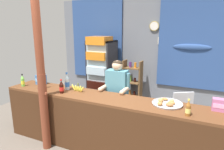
{
  "coord_description": "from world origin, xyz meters",
  "views": [
    {
      "loc": [
        1.37,
        -2.37,
        2.09
      ],
      "look_at": [
        -0.01,
        0.62,
        1.3
      ],
      "focal_mm": 32.02,
      "sensor_mm": 36.0,
      "label": 1
    }
  ],
  "objects_px": {
    "plastic_lawn_chair": "(179,107)",
    "soda_bottle_cola": "(61,87)",
    "soda_bottle_lime_soda": "(23,81)",
    "snack_box_wafer": "(220,105)",
    "soda_bottle_orange_soda": "(44,83)",
    "snack_box_biscuit": "(41,80)",
    "banana_bunch": "(78,88)",
    "shopkeeper": "(117,90)",
    "soda_bottle_water": "(67,82)",
    "pastry_tray": "(167,103)",
    "bottle_shelf_rack": "(132,83)",
    "stall_counter": "(106,122)",
    "soda_bottle_iced_tea": "(188,109)",
    "timber_post": "(41,77)",
    "drink_fridge": "(101,69)"
  },
  "relations": [
    {
      "from": "stall_counter",
      "to": "plastic_lawn_chair",
      "type": "distance_m",
      "value": 1.69
    },
    {
      "from": "plastic_lawn_chair",
      "to": "soda_bottle_iced_tea",
      "type": "relative_size",
      "value": 3.77
    },
    {
      "from": "shopkeeper",
      "to": "snack_box_wafer",
      "type": "distance_m",
      "value": 1.71
    },
    {
      "from": "snack_box_biscuit",
      "to": "pastry_tray",
      "type": "height_order",
      "value": "snack_box_biscuit"
    },
    {
      "from": "shopkeeper",
      "to": "banana_bunch",
      "type": "xyz_separation_m",
      "value": [
        -0.57,
        -0.43,
        0.08
      ]
    },
    {
      "from": "snack_box_biscuit",
      "to": "snack_box_wafer",
      "type": "relative_size",
      "value": 0.91
    },
    {
      "from": "banana_bunch",
      "to": "soda_bottle_iced_tea",
      "type": "bearing_deg",
      "value": -7.32
    },
    {
      "from": "soda_bottle_cola",
      "to": "banana_bunch",
      "type": "distance_m",
      "value": 0.29
    },
    {
      "from": "soda_bottle_orange_soda",
      "to": "snack_box_biscuit",
      "type": "bearing_deg",
      "value": 145.12
    },
    {
      "from": "stall_counter",
      "to": "bottle_shelf_rack",
      "type": "height_order",
      "value": "bottle_shelf_rack"
    },
    {
      "from": "soda_bottle_iced_tea",
      "to": "pastry_tray",
      "type": "bearing_deg",
      "value": 138.31
    },
    {
      "from": "soda_bottle_lime_soda",
      "to": "snack_box_wafer",
      "type": "distance_m",
      "value": 3.41
    },
    {
      "from": "stall_counter",
      "to": "snack_box_biscuit",
      "type": "height_order",
      "value": "snack_box_biscuit"
    },
    {
      "from": "stall_counter",
      "to": "soda_bottle_iced_tea",
      "type": "xyz_separation_m",
      "value": [
        1.21,
        -0.05,
        0.46
      ]
    },
    {
      "from": "soda_bottle_orange_soda",
      "to": "snack_box_wafer",
      "type": "relative_size",
      "value": 1.19
    },
    {
      "from": "shopkeeper",
      "to": "banana_bunch",
      "type": "height_order",
      "value": "shopkeeper"
    },
    {
      "from": "soda_bottle_cola",
      "to": "banana_bunch",
      "type": "relative_size",
      "value": 0.93
    },
    {
      "from": "banana_bunch",
      "to": "shopkeeper",
      "type": "bearing_deg",
      "value": 36.88
    },
    {
      "from": "plastic_lawn_chair",
      "to": "soda_bottle_orange_soda",
      "type": "bearing_deg",
      "value": -150.96
    },
    {
      "from": "shopkeeper",
      "to": "banana_bunch",
      "type": "bearing_deg",
      "value": -143.12
    },
    {
      "from": "shopkeeper",
      "to": "soda_bottle_orange_soda",
      "type": "relative_size",
      "value": 6.18
    },
    {
      "from": "stall_counter",
      "to": "snack_box_biscuit",
      "type": "distance_m",
      "value": 1.68
    },
    {
      "from": "plastic_lawn_chair",
      "to": "soda_bottle_cola",
      "type": "relative_size",
      "value": 3.48
    },
    {
      "from": "soda_bottle_water",
      "to": "snack_box_biscuit",
      "type": "relative_size",
      "value": 1.72
    },
    {
      "from": "banana_bunch",
      "to": "soda_bottle_lime_soda",
      "type": "bearing_deg",
      "value": -171.39
    },
    {
      "from": "bottle_shelf_rack",
      "to": "shopkeeper",
      "type": "relative_size",
      "value": 0.84
    },
    {
      "from": "stall_counter",
      "to": "soda_bottle_cola",
      "type": "bearing_deg",
      "value": -179.45
    },
    {
      "from": "drink_fridge",
      "to": "soda_bottle_iced_tea",
      "type": "height_order",
      "value": "drink_fridge"
    },
    {
      "from": "snack_box_biscuit",
      "to": "snack_box_wafer",
      "type": "distance_m",
      "value": 3.19
    },
    {
      "from": "soda_bottle_lime_soda",
      "to": "shopkeeper",
      "type": "bearing_deg",
      "value": 19.28
    },
    {
      "from": "bottle_shelf_rack",
      "to": "shopkeeper",
      "type": "height_order",
      "value": "shopkeeper"
    },
    {
      "from": "pastry_tray",
      "to": "soda_bottle_cola",
      "type": "bearing_deg",
      "value": -172.55
    },
    {
      "from": "timber_post",
      "to": "soda_bottle_water",
      "type": "bearing_deg",
      "value": 71.28
    },
    {
      "from": "stall_counter",
      "to": "snack_box_wafer",
      "type": "bearing_deg",
      "value": 10.33
    },
    {
      "from": "timber_post",
      "to": "plastic_lawn_chair",
      "type": "bearing_deg",
      "value": 38.9
    },
    {
      "from": "timber_post",
      "to": "drink_fridge",
      "type": "bearing_deg",
      "value": 91.4
    },
    {
      "from": "timber_post",
      "to": "banana_bunch",
      "type": "xyz_separation_m",
      "value": [
        0.4,
        0.44,
        -0.26
      ]
    },
    {
      "from": "soda_bottle_lime_soda",
      "to": "bottle_shelf_rack",
      "type": "bearing_deg",
      "value": 54.33
    },
    {
      "from": "soda_bottle_water",
      "to": "soda_bottle_cola",
      "type": "xyz_separation_m",
      "value": [
        0.04,
        -0.21,
        -0.03
      ]
    },
    {
      "from": "timber_post",
      "to": "soda_bottle_water",
      "type": "relative_size",
      "value": 8.39
    },
    {
      "from": "snack_box_wafer",
      "to": "pastry_tray",
      "type": "distance_m",
      "value": 0.7
    },
    {
      "from": "timber_post",
      "to": "stall_counter",
      "type": "bearing_deg",
      "value": 13.66
    },
    {
      "from": "bottle_shelf_rack",
      "to": "snack_box_wafer",
      "type": "height_order",
      "value": "bottle_shelf_rack"
    },
    {
      "from": "plastic_lawn_chair",
      "to": "pastry_tray",
      "type": "relative_size",
      "value": 1.91
    },
    {
      "from": "bottle_shelf_rack",
      "to": "soda_bottle_cola",
      "type": "xyz_separation_m",
      "value": [
        -0.56,
        -2.12,
        0.42
      ]
    },
    {
      "from": "stall_counter",
      "to": "soda_bottle_lime_soda",
      "type": "height_order",
      "value": "soda_bottle_lime_soda"
    },
    {
      "from": "shopkeeper",
      "to": "snack_box_biscuit",
      "type": "distance_m",
      "value": 1.55
    },
    {
      "from": "soda_bottle_water",
      "to": "soda_bottle_orange_soda",
      "type": "xyz_separation_m",
      "value": [
        -0.44,
        -0.11,
        -0.03
      ]
    },
    {
      "from": "snack_box_biscuit",
      "to": "banana_bunch",
      "type": "bearing_deg",
      "value": -5.04
    },
    {
      "from": "stall_counter",
      "to": "banana_bunch",
      "type": "xyz_separation_m",
      "value": [
        -0.65,
        0.18,
        0.42
      ]
    }
  ]
}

